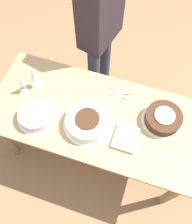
{
  "coord_description": "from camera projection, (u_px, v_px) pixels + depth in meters",
  "views": [
    {
      "loc": [
        -0.26,
        0.78,
        2.42
      ],
      "look_at": [
        0.0,
        0.0,
        0.78
      ],
      "focal_mm": 40.0,
      "sensor_mm": 36.0,
      "label": 1
    }
  ],
  "objects": [
    {
      "name": "ground_plane",
      "position": [
        96.0,
        147.0,
        2.53
      ],
      "size": [
        12.0,
        12.0,
        0.0
      ],
      "primitive_type": "plane",
      "color": "#8E6B47"
    },
    {
      "name": "dining_table",
      "position": [
        96.0,
        121.0,
        1.98
      ],
      "size": [
        1.63,
        0.74,
        0.73
      ],
      "color": "tan",
      "rests_on": "ground_plane"
    },
    {
      "name": "cake_center_white",
      "position": [
        88.0,
        121.0,
        1.8
      ],
      "size": [
        0.36,
        0.36,
        0.1
      ],
      "color": "white",
      "rests_on": "dining_table"
    },
    {
      "name": "cake_front_chocolate",
      "position": [
        163.0,
        118.0,
        1.82
      ],
      "size": [
        0.31,
        0.31,
        0.1
      ],
      "color": "white",
      "rests_on": "dining_table"
    },
    {
      "name": "cake_back_decorated",
      "position": [
        35.0,
        115.0,
        1.83
      ],
      "size": [
        0.29,
        0.29,
        0.08
      ],
      "color": "white",
      "rests_on": "dining_table"
    },
    {
      "name": "wine_glass_near",
      "position": [
        33.0,
        74.0,
        1.86
      ],
      "size": [
        0.07,
        0.07,
        0.23
      ],
      "color": "silver",
      "rests_on": "dining_table"
    },
    {
      "name": "wine_glass_far",
      "position": [
        21.0,
        82.0,
        1.86
      ],
      "size": [
        0.06,
        0.06,
        0.19
      ],
      "color": "silver",
      "rests_on": "dining_table"
    },
    {
      "name": "fork_pile",
      "position": [
        120.0,
        94.0,
        1.95
      ],
      "size": [
        0.19,
        0.1,
        0.01
      ],
      "color": "silver",
      "rests_on": "dining_table"
    },
    {
      "name": "napkin_stack",
      "position": [
        126.0,
        138.0,
        1.78
      ],
      "size": [
        0.17,
        0.19,
        0.03
      ],
      "color": "silver",
      "rests_on": "dining_table"
    },
    {
      "name": "person_cutting",
      "position": [
        100.0,
        22.0,
        2.0
      ],
      "size": [
        0.31,
        0.44,
        1.59
      ],
      "rotation": [
        0.0,
        0.0,
        1.33
      ],
      "color": "#2D334C",
      "rests_on": "ground_plane"
    }
  ]
}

